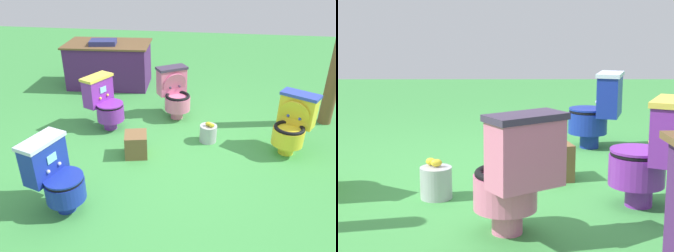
{
  "view_description": "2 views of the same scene",
  "coord_description": "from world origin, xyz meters",
  "views": [
    {
      "loc": [
        0.51,
        -3.34,
        2.21
      ],
      "look_at": [
        -0.02,
        0.25,
        0.31
      ],
      "focal_mm": 36.02,
      "sensor_mm": 36.0,
      "label": 1
    },
    {
      "loc": [
        -0.01,
        4.13,
        1.22
      ],
      "look_at": [
        -0.02,
        0.48,
        0.5
      ],
      "focal_mm": 58.7,
      "sensor_mm": 36.0,
      "label": 2
    }
  ],
  "objects": [
    {
      "name": "vendor_table",
      "position": [
        -1.4,
        2.32,
        0.39
      ],
      "size": [
        1.51,
        0.95,
        0.85
      ],
      "rotation": [
        0.0,
        0.0,
        0.06
      ],
      "color": "#4C2360",
      "rests_on": "ground"
    },
    {
      "name": "toilet_blue",
      "position": [
        -0.88,
        -0.98,
        0.37
      ],
      "size": [
        0.59,
        0.53,
        0.73
      ],
      "rotation": [
        0.0,
        0.0,
        4.4
      ],
      "color": "#192D9E",
      "rests_on": "ground"
    },
    {
      "name": "toilet_pink",
      "position": [
        -0.06,
        1.19,
        0.37
      ],
      "size": [
        0.61,
        0.63,
        0.73
      ],
      "rotation": [
        0.0,
        0.0,
        3.72
      ],
      "color": "pink",
      "rests_on": "ground"
    },
    {
      "name": "small_crate",
      "position": [
        -0.38,
        0.04,
        0.14
      ],
      "size": [
        0.32,
        0.33,
        0.28
      ],
      "primitive_type": "cube",
      "rotation": [
        0.0,
        0.0,
        4.93
      ],
      "color": "brown",
      "rests_on": "ground"
    },
    {
      "name": "toilet_yellow",
      "position": [
        1.46,
        0.41,
        0.37
      ],
      "size": [
        0.6,
        0.63,
        0.73
      ],
      "rotation": [
        0.0,
        0.0,
        2.6
      ],
      "color": "yellow",
      "rests_on": "ground"
    },
    {
      "name": "toilet_purple",
      "position": [
        -0.96,
        0.69,
        0.37
      ],
      "size": [
        0.62,
        0.57,
        0.73
      ],
      "rotation": [
        0.0,
        0.0,
        4.27
      ],
      "color": "purple",
      "rests_on": "ground"
    },
    {
      "name": "lemon_bucket",
      "position": [
        0.46,
        0.5,
        0.12
      ],
      "size": [
        0.22,
        0.22,
        0.28
      ],
      "color": "#B7B7BF",
      "rests_on": "ground"
    },
    {
      "name": "ground",
      "position": [
        0.0,
        0.0,
        0.0
      ],
      "size": [
        14.0,
        14.0,
        0.0
      ],
      "primitive_type": "plane",
      "color": "#429947"
    }
  ]
}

